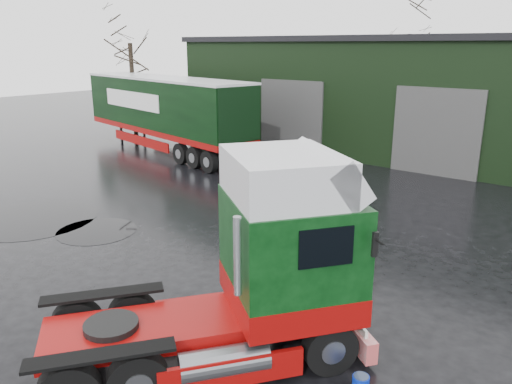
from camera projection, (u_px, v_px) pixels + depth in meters
ground at (186, 262)px, 13.95m from camera, size 100.00×100.00×0.00m
warehouse at (477, 96)px, 26.97m from camera, size 32.40×12.40×6.30m
hero_tractor at (196, 263)px, 9.07m from camera, size 6.03×6.83×4.02m
trailer_left at (165, 114)px, 27.90m from camera, size 13.71×5.23×4.17m
wash_bucket at (361, 383)px, 8.73m from camera, size 0.36×0.36×0.28m
tree_left at (132, 71)px, 31.85m from camera, size 4.40×4.40×8.50m
tree_back_a at (408, 59)px, 38.79m from camera, size 4.40×4.40×9.50m
puddle_0 at (97, 231)px, 16.25m from camera, size 2.56×2.56×0.01m
puddle_1 at (301, 281)px, 12.83m from camera, size 2.69×2.69×0.01m
puddle_2 at (32, 219)px, 17.39m from camera, size 4.42×4.42×0.01m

